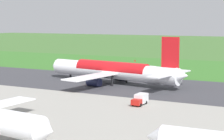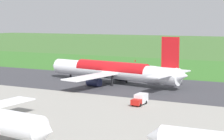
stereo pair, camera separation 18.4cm
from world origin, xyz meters
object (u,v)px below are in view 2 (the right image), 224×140
(no_stopping_sign, at_px, (135,62))
(traffic_cone_orange, at_px, (122,64))
(airliner_main, at_px, (113,71))
(service_truck_baggage, at_px, (140,99))

(no_stopping_sign, distance_m, traffic_cone_orange, 6.37)
(no_stopping_sign, bearing_deg, airliner_main, 106.19)
(traffic_cone_orange, bearing_deg, no_stopping_sign, -170.51)
(service_truck_baggage, relative_size, no_stopping_sign, 2.48)
(service_truck_baggage, relative_size, traffic_cone_orange, 10.57)
(service_truck_baggage, bearing_deg, airliner_main, -51.26)
(airliner_main, height_order, service_truck_baggage, airliner_main)
(traffic_cone_orange, bearing_deg, airliner_main, 112.68)
(airliner_main, relative_size, traffic_cone_orange, 98.21)
(airliner_main, bearing_deg, service_truck_baggage, 128.74)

